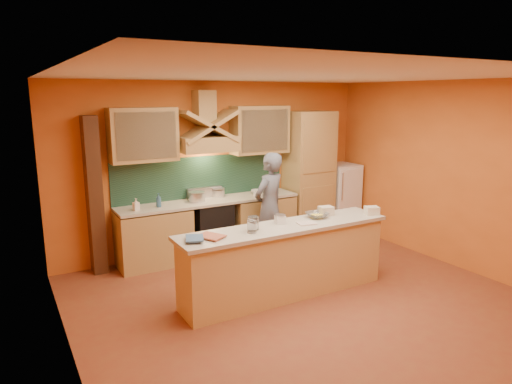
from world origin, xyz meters
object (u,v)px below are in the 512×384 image
stove (211,228)px  person (269,206)px  kitchen_scale (280,220)px  fridge (340,198)px  mixing_bowl (317,215)px

stove → person: bearing=-39.0°
person → kitchen_scale: bearing=42.7°
stove → kitchen_scale: size_ratio=7.37×
stove → person: person is taller
kitchen_scale → person: bearing=77.7°
fridge → mixing_bowl: size_ratio=4.45×
stove → person: 1.05m
fridge → person: bearing=-162.7°
stove → mixing_bowl: 2.03m
stove → kitchen_scale: (0.19, -1.79, 0.55)m
mixing_bowl → fridge: bearing=43.2°
kitchen_scale → stove: bearing=109.1°
kitchen_scale → mixing_bowl: size_ratio=0.42×
stove → mixing_bowl: (0.78, -1.80, 0.53)m
fridge → person: size_ratio=0.76×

